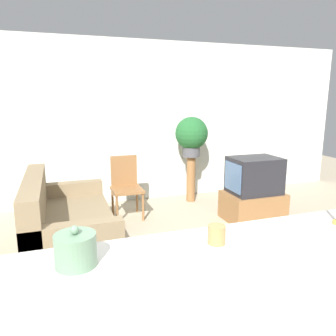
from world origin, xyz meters
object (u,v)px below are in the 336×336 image
(television, at_px, (254,175))
(decorative_bowl, at_px, (76,250))
(potted_plant, at_px, (192,135))
(wooden_chair, at_px, (126,184))
(couch, at_px, (66,227))

(television, bearing_deg, decorative_bowl, -136.16)
(potted_plant, bearing_deg, television, -65.08)
(wooden_chair, xyz_separation_m, potted_plant, (1.21, 0.38, 0.65))
(couch, xyz_separation_m, potted_plant, (2.11, 1.34, 0.85))
(potted_plant, distance_m, decorative_bowl, 4.18)
(television, xyz_separation_m, decorative_bowl, (-2.61, -2.51, 0.42))
(couch, distance_m, wooden_chair, 1.33)
(potted_plant, bearing_deg, couch, -147.48)
(wooden_chair, height_order, potted_plant, potted_plant)
(couch, relative_size, decorative_bowl, 8.83)
(couch, relative_size, potted_plant, 2.56)
(couch, relative_size, wooden_chair, 1.87)
(television, bearing_deg, wooden_chair, 157.02)
(television, relative_size, decorative_bowl, 3.65)
(couch, height_order, potted_plant, potted_plant)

